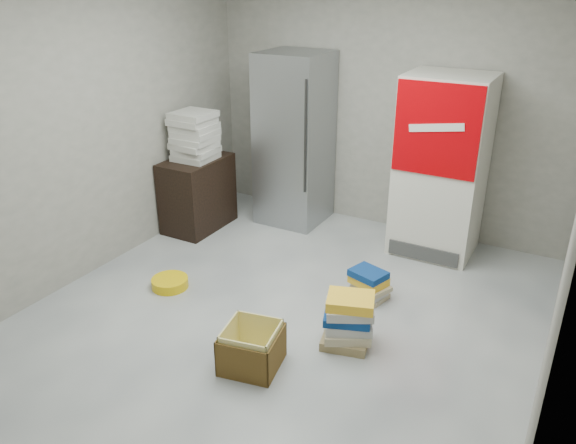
{
  "coord_description": "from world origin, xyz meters",
  "views": [
    {
      "loc": [
        1.99,
        -3.22,
        2.65
      ],
      "look_at": [
        -0.19,
        0.7,
        0.66
      ],
      "focal_mm": 35.0,
      "sensor_mm": 36.0,
      "label": 1
    }
  ],
  "objects_px": {
    "wood_shelf": "(198,193)",
    "phonebook_stack_main": "(348,321)",
    "cardboard_box": "(252,350)",
    "coke_cooler": "(441,166)",
    "steel_fridge": "(294,140)"
  },
  "relations": [
    {
      "from": "coke_cooler",
      "to": "phonebook_stack_main",
      "type": "xyz_separation_m",
      "value": [
        -0.11,
        -1.97,
        -0.69
      ]
    },
    {
      "from": "coke_cooler",
      "to": "phonebook_stack_main",
      "type": "relative_size",
      "value": 4.03
    },
    {
      "from": "coke_cooler",
      "to": "cardboard_box",
      "type": "bearing_deg",
      "value": -103.78
    },
    {
      "from": "cardboard_box",
      "to": "coke_cooler",
      "type": "bearing_deg",
      "value": 65.51
    },
    {
      "from": "steel_fridge",
      "to": "phonebook_stack_main",
      "type": "xyz_separation_m",
      "value": [
        1.54,
        -1.97,
        -0.73
      ]
    },
    {
      "from": "wood_shelf",
      "to": "phonebook_stack_main",
      "type": "relative_size",
      "value": 1.79
    },
    {
      "from": "wood_shelf",
      "to": "cardboard_box",
      "type": "relative_size",
      "value": 1.69
    },
    {
      "from": "wood_shelf",
      "to": "phonebook_stack_main",
      "type": "xyz_separation_m",
      "value": [
        2.37,
        -1.24,
        -0.18
      ]
    },
    {
      "from": "phonebook_stack_main",
      "to": "cardboard_box",
      "type": "height_order",
      "value": "phonebook_stack_main"
    },
    {
      "from": "coke_cooler",
      "to": "wood_shelf",
      "type": "relative_size",
      "value": 2.25
    },
    {
      "from": "steel_fridge",
      "to": "phonebook_stack_main",
      "type": "bearing_deg",
      "value": -52.07
    },
    {
      "from": "steel_fridge",
      "to": "phonebook_stack_main",
      "type": "height_order",
      "value": "steel_fridge"
    },
    {
      "from": "steel_fridge",
      "to": "coke_cooler",
      "type": "relative_size",
      "value": 1.06
    },
    {
      "from": "phonebook_stack_main",
      "to": "wood_shelf",
      "type": "bearing_deg",
      "value": 133.9
    },
    {
      "from": "coke_cooler",
      "to": "cardboard_box",
      "type": "height_order",
      "value": "coke_cooler"
    }
  ]
}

